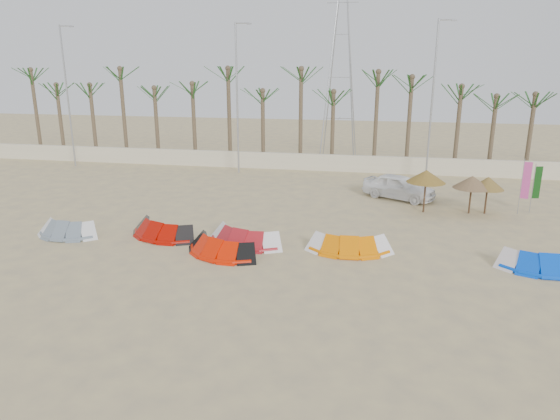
% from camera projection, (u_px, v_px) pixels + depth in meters
% --- Properties ---
extents(ground, '(120.00, 120.00, 0.00)m').
position_uv_depth(ground, '(249.00, 287.00, 18.71)').
color(ground, '#D0B779').
rests_on(ground, ground).
extents(boundary_wall, '(60.00, 0.30, 1.30)m').
position_uv_depth(boundary_wall, '(319.00, 162.00, 39.26)').
color(boundary_wall, beige).
rests_on(boundary_wall, ground).
extents(palm_line, '(52.00, 4.00, 7.70)m').
position_uv_depth(palm_line, '(331.00, 86.00, 38.94)').
color(palm_line, brown).
rests_on(palm_line, ground).
extents(lamp_a, '(1.25, 0.14, 11.00)m').
position_uv_depth(lamp_a, '(68.00, 94.00, 39.64)').
color(lamp_a, '#A5A8AD').
rests_on(lamp_a, ground).
extents(lamp_b, '(1.25, 0.14, 11.00)m').
position_uv_depth(lamp_b, '(238.00, 97.00, 37.05)').
color(lamp_b, '#A5A8AD').
rests_on(lamp_b, ground).
extents(lamp_c, '(1.25, 0.14, 11.00)m').
position_uv_depth(lamp_c, '(433.00, 99.00, 34.47)').
color(lamp_c, '#A5A8AD').
rests_on(lamp_c, ground).
extents(pylon, '(3.00, 3.00, 14.00)m').
position_uv_depth(pylon, '(338.00, 158.00, 44.91)').
color(pylon, '#A5A8AD').
rests_on(pylon, ground).
extents(kite_grey, '(3.11, 1.61, 0.90)m').
position_uv_depth(kite_grey, '(70.00, 227.00, 24.33)').
color(kite_grey, slate).
rests_on(kite_grey, ground).
extents(kite_red_left, '(4.02, 2.61, 0.90)m').
position_uv_depth(kite_red_left, '(165.00, 227.00, 24.30)').
color(kite_red_left, '#A10900').
rests_on(kite_red_left, ground).
extents(kite_red_mid, '(3.94, 2.69, 0.90)m').
position_uv_depth(kite_red_mid, '(223.00, 244.00, 22.00)').
color(kite_red_mid, red).
rests_on(kite_red_mid, ground).
extents(kite_red_right, '(4.00, 2.49, 0.90)m').
position_uv_depth(kite_red_right, '(246.00, 234.00, 23.31)').
color(kite_red_right, '#AA181F').
rests_on(kite_red_right, ground).
extents(kite_orange, '(3.71, 1.69, 0.90)m').
position_uv_depth(kite_orange, '(350.00, 241.00, 22.38)').
color(kite_orange, orange).
rests_on(kite_orange, ground).
extents(kite_blue, '(3.66, 1.55, 0.90)m').
position_uv_depth(kite_blue, '(544.00, 258.00, 20.36)').
color(kite_blue, '#0142DE').
rests_on(kite_blue, ground).
extents(parasol_left, '(2.17, 2.17, 2.43)m').
position_uv_depth(parasol_left, '(426.00, 176.00, 27.69)').
color(parasol_left, '#4C331E').
rests_on(parasol_left, ground).
extents(parasol_mid, '(1.76, 1.76, 2.11)m').
position_uv_depth(parasol_mid, '(488.00, 183.00, 27.49)').
color(parasol_mid, '#4C331E').
rests_on(parasol_mid, ground).
extents(parasol_right, '(2.05, 2.05, 2.15)m').
position_uv_depth(parasol_right, '(472.00, 182.00, 27.52)').
color(parasol_right, '#4C331E').
rests_on(parasol_right, ground).
extents(flag_pink, '(0.44, 0.15, 3.15)m').
position_uv_depth(flag_pink, '(525.00, 182.00, 27.31)').
color(flag_pink, '#A5A8AD').
rests_on(flag_pink, ground).
extents(flag_green, '(0.45, 0.12, 2.80)m').
position_uv_depth(flag_green, '(537.00, 184.00, 27.68)').
color(flag_green, '#A5A8AD').
rests_on(flag_green, ground).
extents(car, '(4.81, 3.73, 1.53)m').
position_uv_depth(car, '(399.00, 187.00, 30.90)').
color(car, white).
rests_on(car, ground).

